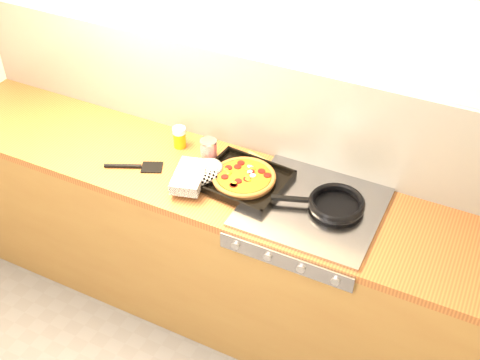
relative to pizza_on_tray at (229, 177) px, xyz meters
The scene contains 9 objects.
room_shell 0.37m from the pizza_on_tray, 97.81° to the left, with size 3.20×3.20×3.20m.
counter_run 0.49m from the pizza_on_tray, 164.44° to the left, with size 3.20×0.62×0.90m.
stovetop 0.41m from the pizza_on_tray, ahead, with size 0.60×0.56×0.02m, color #96959A.
pizza_on_tray is the anchor object (origin of this frame).
frying_pan 0.50m from the pizza_on_tray, ahead, with size 0.44×0.32×0.04m.
tomato_can 0.21m from the pizza_on_tray, 145.50° to the left, with size 0.09×0.09×0.12m.
juice_glass 0.39m from the pizza_on_tray, 156.58° to the left, with size 0.07×0.07×0.11m.
wooden_spoon 0.26m from the pizza_on_tray, 53.99° to the left, with size 0.30×0.11×0.02m.
black_spatula 0.48m from the pizza_on_tray, 168.67° to the right, with size 0.28×0.17×0.02m.
Camera 1 is at (1.05, -0.84, 2.68)m, focal length 45.00 mm.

